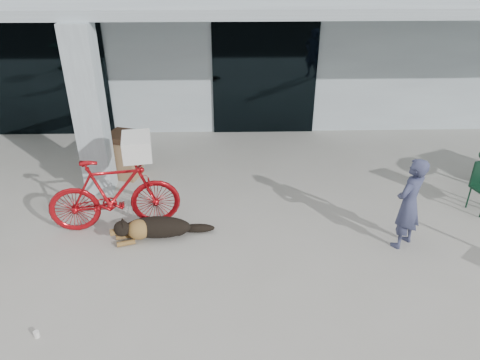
{
  "coord_description": "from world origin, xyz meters",
  "views": [
    {
      "loc": [
        0.97,
        -5.57,
        4.58
      ],
      "look_at": [
        1.13,
        0.78,
        1.0
      ],
      "focal_mm": 35.0,
      "sensor_mm": 36.0,
      "label": 1
    }
  ],
  "objects_px": {
    "person": "(409,204)",
    "trash_receptacle": "(125,155)",
    "dog": "(158,226)",
    "bicycle": "(114,194)"
  },
  "relations": [
    {
      "from": "person",
      "to": "trash_receptacle",
      "type": "distance_m",
      "value": 5.37
    },
    {
      "from": "dog",
      "to": "trash_receptacle",
      "type": "xyz_separation_m",
      "value": [
        -0.89,
        2.1,
        0.26
      ]
    },
    {
      "from": "person",
      "to": "bicycle",
      "type": "bearing_deg",
      "value": -47.48
    },
    {
      "from": "dog",
      "to": "trash_receptacle",
      "type": "distance_m",
      "value": 2.29
    },
    {
      "from": "trash_receptacle",
      "to": "person",
      "type": "bearing_deg",
      "value": -26.58
    },
    {
      "from": "bicycle",
      "to": "person",
      "type": "relative_size",
      "value": 1.39
    },
    {
      "from": "bicycle",
      "to": "person",
      "type": "distance_m",
      "value": 4.67
    },
    {
      "from": "dog",
      "to": "bicycle",
      "type": "bearing_deg",
      "value": 139.87
    },
    {
      "from": "bicycle",
      "to": "trash_receptacle",
      "type": "relative_size",
      "value": 2.29
    },
    {
      "from": "person",
      "to": "trash_receptacle",
      "type": "relative_size",
      "value": 1.64
    }
  ]
}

